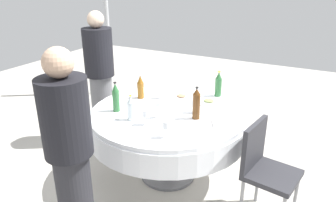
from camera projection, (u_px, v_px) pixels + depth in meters
The scene contains 20 objects.
ground_plane at pixel (168, 175), 3.40m from camera, with size 10.00×10.00×0.00m, color #B7B2A8.
dining_table at pixel (168, 124), 3.18m from camera, with size 1.54×1.54×0.74m.
bottle_green_west at pixel (218, 85), 3.46m from camera, with size 0.07×0.07×0.28m.
bottle_brown_south at pixel (196, 104), 2.91m from camera, with size 0.07×0.07×0.31m.
bottle_green_near at pixel (116, 98), 3.07m from camera, with size 0.07×0.07×0.30m.
bottle_clear_mid at pixel (131, 108), 2.89m from camera, with size 0.07×0.07×0.24m.
bottle_amber_inner at pixel (141, 87), 3.40m from camera, with size 0.07×0.07×0.26m.
wine_glass_mid at pixel (166, 126), 2.58m from camera, with size 0.06×0.06×0.14m.
wine_glass_inner at pixel (196, 103), 3.04m from camera, with size 0.08×0.08×0.15m.
wine_glass_rear at pixel (146, 114), 2.80m from camera, with size 0.07×0.07×0.14m.
wine_glass_right at pixel (159, 107), 2.94m from camera, with size 0.06×0.06×0.16m.
wine_glass_far at pixel (162, 89), 3.40m from camera, with size 0.06×0.06×0.14m.
plate_far at pixel (181, 97), 3.44m from camera, with size 0.21×0.21×0.04m.
plate_left at pixel (209, 102), 3.31m from camera, with size 0.24×0.24×0.04m.
knife_south at pixel (111, 117), 2.97m from camera, with size 0.18×0.02×0.01m, color silver.
folded_napkin at pixel (222, 123), 2.84m from camera, with size 0.16×0.16×0.02m, color white.
person_west at pixel (100, 77), 3.82m from camera, with size 0.34×0.34×1.60m.
person_south at pixel (70, 151), 2.27m from camera, with size 0.34×0.34×1.56m.
chair_rear at pixel (264, 165), 2.65m from camera, with size 0.46×0.46×0.87m.
tent_pole_secondary at pixel (107, 16), 5.23m from camera, with size 0.07×0.07×2.67m, color #B2B5B7.
Camera 1 is at (1.34, -2.53, 1.99)m, focal length 34.39 mm.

